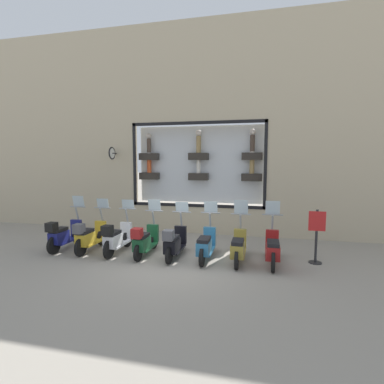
{
  "coord_description": "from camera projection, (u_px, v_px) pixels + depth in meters",
  "views": [
    {
      "loc": [
        -8.01,
        -2.51,
        2.88
      ],
      "look_at": [
        1.76,
        -0.2,
        1.83
      ],
      "focal_mm": 28.0,
      "sensor_mm": 36.0,
      "label": 1
    }
  ],
  "objects": [
    {
      "name": "building_facade",
      "position": [
        198.0,
        128.0,
        11.68
      ],
      "size": [
        1.17,
        36.0,
        8.16
      ],
      "color": "tan",
      "rests_on": "ground_plane"
    },
    {
      "name": "scooter_green_4",
      "position": [
        145.0,
        241.0,
        9.03
      ],
      "size": [
        1.8,
        0.6,
        1.62
      ],
      "color": "black",
      "rests_on": "ground_plane"
    },
    {
      "name": "scooter_black_3",
      "position": [
        174.0,
        243.0,
        8.82
      ],
      "size": [
        1.8,
        0.61,
        1.57
      ],
      "color": "black",
      "rests_on": "ground_plane"
    },
    {
      "name": "scooter_red_0",
      "position": [
        273.0,
        249.0,
        8.24
      ],
      "size": [
        1.81,
        0.61,
        1.69
      ],
      "color": "black",
      "rests_on": "ground_plane"
    },
    {
      "name": "ground_plane",
      "position": [
        171.0,
        261.0,
        8.63
      ],
      "size": [
        120.0,
        120.0,
        0.0
      ],
      "primitive_type": "plane",
      "color": "gray"
    },
    {
      "name": "scooter_navy_7",
      "position": [
        63.0,
        235.0,
        9.69
      ],
      "size": [
        1.81,
        0.6,
        1.66
      ],
      "color": "black",
      "rests_on": "ground_plane"
    },
    {
      "name": "scooter_yellow_6",
      "position": [
        89.0,
        237.0,
        9.47
      ],
      "size": [
        1.81,
        0.61,
        1.6
      ],
      "color": "black",
      "rests_on": "ground_plane"
    },
    {
      "name": "scooter_white_5",
      "position": [
        116.0,
        238.0,
        9.26
      ],
      "size": [
        1.81,
        0.61,
        1.59
      ],
      "color": "black",
      "rests_on": "ground_plane"
    },
    {
      "name": "scooter_teal_2",
      "position": [
        206.0,
        245.0,
        8.67
      ],
      "size": [
        1.8,
        0.6,
        1.62
      ],
      "color": "black",
      "rests_on": "ground_plane"
    },
    {
      "name": "shop_sign_post",
      "position": [
        316.0,
        235.0,
        8.37
      ],
      "size": [
        0.36,
        0.45,
        1.53
      ],
      "color": "#232326",
      "rests_on": "ground_plane"
    },
    {
      "name": "scooter_olive_1",
      "position": [
        238.0,
        248.0,
        8.46
      ],
      "size": [
        1.8,
        0.61,
        1.69
      ],
      "color": "black",
      "rests_on": "ground_plane"
    }
  ]
}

